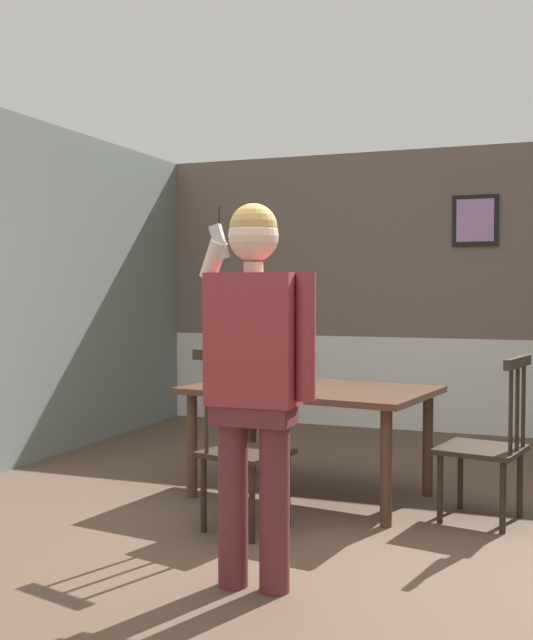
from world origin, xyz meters
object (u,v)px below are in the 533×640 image
(person_figure, at_px, (255,365))
(chair_near_window, at_px, (242,447))
(dining_table, at_px, (310,400))
(chair_by_doorway, at_px, (488,444))

(person_figure, bearing_deg, chair_near_window, -64.61)
(dining_table, bearing_deg, chair_near_window, -98.75)
(chair_near_window, height_order, chair_by_doorway, chair_near_window)
(chair_by_doorway, bearing_deg, dining_table, 92.97)
(dining_table, height_order, chair_near_window, chair_near_window)
(chair_by_doorway, bearing_deg, person_figure, 159.89)
(chair_near_window, distance_m, chair_by_doorway, 1.47)
(chair_near_window, bearing_deg, dining_table, 96.28)
(dining_table, height_order, person_figure, person_figure)
(chair_by_doorway, relative_size, person_figure, 0.56)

